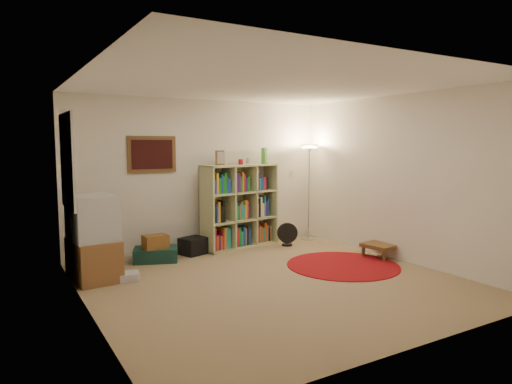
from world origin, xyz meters
TOP-DOWN VIEW (x-y plane):
  - room at (-0.05, 0.05)m, footprint 4.54×4.54m
  - bookshelf at (0.57, 1.98)m, footprint 1.47×0.66m
  - floor_lamp at (1.98, 1.87)m, footprint 0.42×0.42m
  - floor_fan at (1.33, 1.62)m, footprint 0.36×0.24m
  - tv_stand at (-1.97, 1.25)m, footprint 0.61×0.82m
  - dvd_box at (-1.61, 0.99)m, footprint 0.35×0.31m
  - suitcase at (-0.98, 1.76)m, footprint 0.75×0.62m
  - wicker_basket at (-0.99, 1.72)m, footprint 0.36×0.27m
  - duffel_bag at (-0.32, 1.88)m, footprint 0.48×0.44m
  - red_rug at (1.29, 0.13)m, footprint 1.63×1.63m
  - side_table at (2.13, 0.20)m, footprint 0.55×0.55m

SIDE VIEW (x-z plane):
  - red_rug at x=1.29m, z-range 0.00..0.01m
  - dvd_box at x=-1.61m, z-range 0.00..0.10m
  - suitcase at x=-0.98m, z-range 0.00..0.21m
  - duffel_bag at x=-0.32m, z-range 0.00..0.27m
  - side_table at x=2.13m, z-range 0.07..0.29m
  - floor_fan at x=1.33m, z-range 0.00..0.40m
  - wicker_basket at x=-0.99m, z-range 0.21..0.41m
  - tv_stand at x=-1.97m, z-range -0.02..1.09m
  - bookshelf at x=0.57m, z-range -0.16..1.54m
  - room at x=-0.05m, z-range -0.01..2.53m
  - floor_lamp at x=1.98m, z-range 0.58..2.34m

